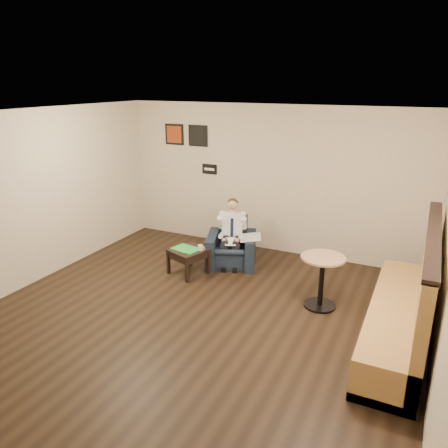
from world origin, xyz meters
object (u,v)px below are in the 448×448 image
at_px(seated_man, 231,237).
at_px(green_folder, 186,249).
at_px(armchair, 231,243).
at_px(banquette, 402,287).
at_px(coffee_mug, 200,248).
at_px(cafe_table, 321,282).
at_px(smartphone, 197,247).
at_px(side_table, 188,261).

distance_m(seated_man, green_folder, 0.84).
relative_size(armchair, banquette, 0.29).
height_order(armchair, banquette, banquette).
relative_size(coffee_mug, banquette, 0.03).
height_order(seated_man, cafe_table, seated_man).
height_order(green_folder, banquette, banquette).
bearing_deg(armchair, green_folder, -146.21).
bearing_deg(armchair, coffee_mug, -133.26).
bearing_deg(smartphone, banquette, 17.04).
bearing_deg(seated_man, side_table, -150.99).
relative_size(coffee_mug, smartphone, 0.68).
distance_m(green_folder, cafe_table, 2.38).
height_order(green_folder, coffee_mug, coffee_mug).
relative_size(side_table, banquette, 0.19).
xyz_separation_m(armchair, smartphone, (-0.39, -0.57, 0.04)).
relative_size(side_table, green_folder, 1.22).
bearing_deg(coffee_mug, side_table, -165.49).
bearing_deg(coffee_mug, green_folder, -165.49).
distance_m(coffee_mug, banquette, 3.30).
relative_size(armchair, green_folder, 1.89).
bearing_deg(side_table, armchair, 55.00).
bearing_deg(cafe_table, smartphone, 172.57).
height_order(armchair, coffee_mug, armchair).
relative_size(green_folder, coffee_mug, 4.74).
bearing_deg(armchair, seated_man, -90.00).
height_order(side_table, smartphone, smartphone).
xyz_separation_m(green_folder, coffee_mug, (0.24, 0.06, 0.04)).
distance_m(seated_man, coffee_mug, 0.64).
height_order(smartphone, cafe_table, cafe_table).
height_order(seated_man, side_table, seated_man).
bearing_deg(side_table, green_folder, -165.49).
bearing_deg(cafe_table, coffee_mug, 174.33).
height_order(armchair, smartphone, armchair).
distance_m(green_folder, smartphone, 0.20).
distance_m(seated_man, cafe_table, 1.97).
bearing_deg(green_folder, smartphone, 46.86).
distance_m(green_folder, banquette, 3.53).
height_order(armchair, cafe_table, armchair).
bearing_deg(smartphone, coffee_mug, -7.10).
bearing_deg(banquette, smartphone, 167.86).
height_order(seated_man, banquette, banquette).
distance_m(coffee_mug, smartphone, 0.14).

